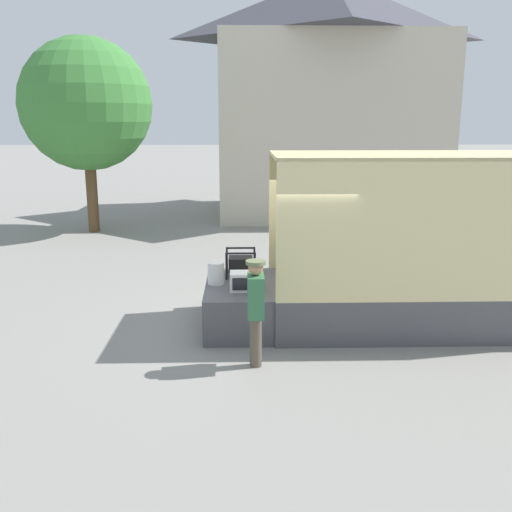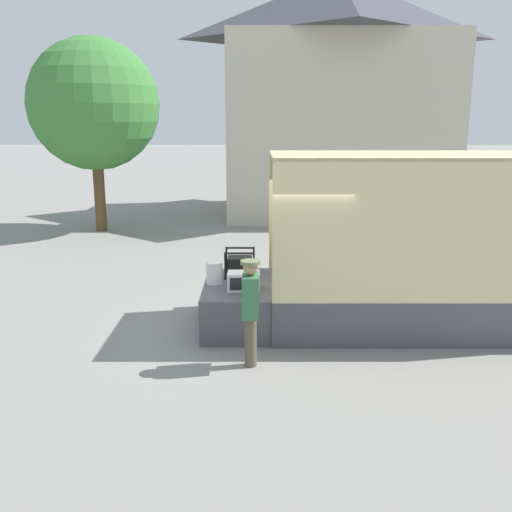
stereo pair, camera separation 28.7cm
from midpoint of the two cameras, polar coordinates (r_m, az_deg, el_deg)
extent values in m
plane|color=gray|center=(10.39, 2.40, -6.84)|extent=(160.00, 160.00, 0.00)
cube|color=#4C4C51|center=(10.63, 15.49, -4.67)|extent=(4.79, 2.28, 0.77)
cube|color=beige|center=(11.33, 14.52, 4.41)|extent=(4.79, 0.06, 2.28)
cube|color=beige|center=(9.23, 17.84, 2.23)|extent=(4.79, 0.06, 2.28)
cube|color=beige|center=(10.15, 16.41, 9.60)|extent=(4.79, 2.28, 0.06)
cylinder|color=yellow|center=(10.07, 8.96, -1.94)|extent=(0.30, 0.30, 0.38)
cube|color=olive|center=(10.57, 12.03, -1.48)|extent=(0.44, 0.32, 0.32)
cube|color=#B2A893|center=(10.16, 19.16, -2.60)|extent=(0.44, 0.32, 0.31)
cube|color=#B2A893|center=(10.16, 17.78, -2.47)|extent=(0.44, 0.32, 0.32)
cube|color=#4C4C51|center=(10.26, -0.87, -4.83)|extent=(1.17, 2.17, 0.77)
cube|color=white|center=(9.72, -0.20, -2.52)|extent=(0.55, 0.36, 0.31)
cube|color=black|center=(9.54, -0.53, -2.83)|extent=(0.35, 0.01, 0.21)
cube|color=black|center=(10.56, -0.65, -1.08)|extent=(0.44, 0.39, 0.37)
cylinder|color=slate|center=(10.56, 0.31, -0.98)|extent=(0.17, 0.21, 0.21)
cylinder|color=black|center=(10.33, -2.11, -1.00)|extent=(0.04, 0.04, 0.51)
cylinder|color=black|center=(10.33, 0.77, -1.01)|extent=(0.04, 0.04, 0.51)
cylinder|color=black|center=(10.77, -2.01, -0.41)|extent=(0.04, 0.04, 0.51)
cylinder|color=black|center=(10.76, 0.74, -0.41)|extent=(0.04, 0.04, 0.51)
cylinder|color=black|center=(10.27, -0.67, 0.27)|extent=(0.52, 0.04, 0.04)
cylinder|color=black|center=(10.71, -0.64, 0.82)|extent=(0.52, 0.04, 0.04)
cylinder|color=silver|center=(10.09, -3.18, -1.72)|extent=(0.29, 0.29, 0.39)
cylinder|color=brown|center=(8.57, 0.62, -8.51)|extent=(0.18, 0.18, 0.79)
cube|color=#336B42|center=(8.33, 0.63, -4.00)|extent=(0.24, 0.44, 0.62)
sphere|color=tan|center=(8.21, 0.64, -1.20)|extent=(0.22, 0.22, 0.22)
cylinder|color=#606B47|center=(8.19, 0.64, -0.65)|extent=(0.29, 0.29, 0.05)
cube|color=beige|center=(23.10, 8.36, 12.50)|extent=(8.15, 6.68, 6.59)
pyramid|color=#42424C|center=(23.47, 8.76, 23.42)|extent=(8.55, 7.01, 2.31)
cylinder|color=brown|center=(19.64, -14.74, 5.68)|extent=(0.36, 0.36, 2.22)
sphere|color=#3D7F38|center=(19.49, -15.27, 14.41)|extent=(4.17, 4.17, 4.17)
camera|label=1|loc=(0.14, -89.16, 0.20)|focal=40.00mm
camera|label=2|loc=(0.14, 90.84, -0.20)|focal=40.00mm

